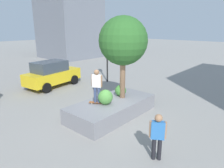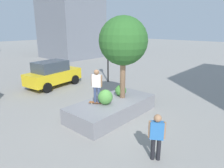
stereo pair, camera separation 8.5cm
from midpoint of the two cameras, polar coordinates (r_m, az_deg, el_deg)
The scene contains 10 objects.
ground_plane at distance 10.56m, azimuth -1.39°, elevation -8.97°, with size 120.00×120.00×0.00m, color gray.
planter_ledge at distance 10.53m, azimuth -0.23°, elevation -6.75°, with size 4.70×2.22×0.77m, color gray.
plaza_tree at distance 10.34m, azimuth 2.88°, elevation 11.80°, with size 2.43×2.43×4.17m.
boxwood_shrub at distance 9.89m, azimuth -2.10°, elevation -3.66°, with size 0.72×0.72×0.72m, color #4C8C3D.
hedge_clump at distance 11.06m, azimuth 2.19°, elevation -1.83°, with size 0.61×0.61×0.61m, color #3D7A33.
skateboard at distance 10.07m, azimuth -4.39°, elevation -5.18°, with size 0.61×0.79×0.07m.
skateboarder at distance 9.77m, azimuth -4.51°, elevation 0.06°, with size 0.36×0.50×1.63m.
taxi_cab at distance 15.99m, azimuth -16.52°, elevation 2.74°, with size 4.38×2.38×1.95m.
traffic_light_corner at distance 16.48m, azimuth -1.54°, elevation 10.58°, with size 0.31×0.36×4.28m.
bystander_watching at distance 7.17m, azimuth 12.23°, elevation -13.42°, with size 0.40×0.50×1.68m.
Camera 1 is at (-7.10, -6.45, 4.42)m, focal length 32.84 mm.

